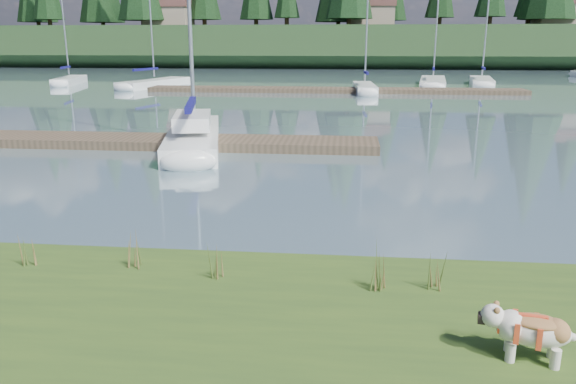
# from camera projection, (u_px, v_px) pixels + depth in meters

# --- Properties ---
(ground) EXTENTS (200.00, 200.00, 0.00)m
(ground) POSITION_uv_depth(u_px,v_px,m) (305.00, 92.00, 39.30)
(ground) COLOR slate
(ground) RESTS_ON ground
(ridge) EXTENTS (200.00, 20.00, 5.00)m
(ridge) POSITION_uv_depth(u_px,v_px,m) (327.00, 47.00, 79.91)
(ridge) COLOR #1B3117
(ridge) RESTS_ON ground
(bulldog) EXTENTS (0.95, 0.49, 0.56)m
(bulldog) POSITION_uv_depth(u_px,v_px,m) (531.00, 329.00, 5.79)
(bulldog) COLOR silver
(bulldog) RESTS_ON bank
(sailboat_main) EXTENTS (3.42, 8.53, 12.10)m
(sailboat_main) POSITION_uv_depth(u_px,v_px,m) (194.00, 131.00, 19.97)
(sailboat_main) COLOR white
(sailboat_main) RESTS_ON ground
(dock_near) EXTENTS (16.00, 2.00, 0.30)m
(dock_near) POSITION_uv_depth(u_px,v_px,m) (146.00, 141.00, 19.50)
(dock_near) COLOR #4C3D2C
(dock_near) RESTS_ON ground
(dock_far) EXTENTS (26.00, 2.20, 0.30)m
(dock_far) POSITION_uv_depth(u_px,v_px,m) (333.00, 90.00, 39.07)
(dock_far) COLOR #4C3D2C
(dock_far) RESTS_ON ground
(sailboat_bg_0) EXTENTS (2.82, 7.18, 10.33)m
(sailboat_bg_0) POSITION_uv_depth(u_px,v_px,m) (72.00, 80.00, 46.70)
(sailboat_bg_0) COLOR white
(sailboat_bg_0) RESTS_ON ground
(sailboat_bg_1) EXTENTS (4.03, 8.71, 12.73)m
(sailboat_bg_1) POSITION_uv_depth(u_px,v_px,m) (160.00, 82.00, 43.96)
(sailboat_bg_1) COLOR white
(sailboat_bg_1) RESTS_ON ground
(sailboat_bg_2) EXTENTS (1.64, 6.71, 10.14)m
(sailboat_bg_2) POSITION_uv_depth(u_px,v_px,m) (364.00, 87.00, 39.53)
(sailboat_bg_2) COLOR white
(sailboat_bg_2) RESTS_ON ground
(sailboat_bg_3) EXTENTS (3.19, 9.56, 13.64)m
(sailboat_bg_3) POSITION_uv_depth(u_px,v_px,m) (433.00, 81.00, 45.27)
(sailboat_bg_3) COLOR white
(sailboat_bg_3) RESTS_ON ground
(sailboat_bg_4) EXTENTS (2.87, 8.14, 11.77)m
(sailboat_bg_4) POSITION_uv_depth(u_px,v_px,m) (481.00, 81.00, 45.53)
(sailboat_bg_4) COLOR white
(sailboat_bg_4) RESTS_ON ground
(weed_0) EXTENTS (0.17, 0.14, 0.63)m
(weed_0) POSITION_uv_depth(u_px,v_px,m) (133.00, 250.00, 8.19)
(weed_0) COLOR #475B23
(weed_0) RESTS_ON bank
(weed_1) EXTENTS (0.17, 0.14, 0.56)m
(weed_1) POSITION_uv_depth(u_px,v_px,m) (215.00, 263.00, 7.79)
(weed_1) COLOR #475B23
(weed_1) RESTS_ON bank
(weed_2) EXTENTS (0.17, 0.14, 0.65)m
(weed_2) POSITION_uv_depth(u_px,v_px,m) (380.00, 270.00, 7.46)
(weed_2) COLOR #475B23
(weed_2) RESTS_ON bank
(weed_3) EXTENTS (0.17, 0.14, 0.62)m
(weed_3) POSITION_uv_depth(u_px,v_px,m) (28.00, 249.00, 8.25)
(weed_3) COLOR #475B23
(weed_3) RESTS_ON bank
(weed_4) EXTENTS (0.17, 0.14, 0.49)m
(weed_4) POSITION_uv_depth(u_px,v_px,m) (373.00, 276.00, 7.42)
(weed_4) COLOR #475B23
(weed_4) RESTS_ON bank
(weed_5) EXTENTS (0.17, 0.14, 0.60)m
(weed_5) POSITION_uv_depth(u_px,v_px,m) (437.00, 272.00, 7.45)
(weed_5) COLOR #475B23
(weed_5) RESTS_ON bank
(mud_lip) EXTENTS (60.00, 0.50, 0.14)m
(mud_lip) POSITION_uv_depth(u_px,v_px,m) (161.00, 267.00, 8.96)
(mud_lip) COLOR #33281C
(mud_lip) RESTS_ON ground
(house_0) EXTENTS (6.30, 5.30, 4.65)m
(house_0) POSITION_uv_depth(u_px,v_px,m) (168.00, 11.00, 77.92)
(house_0) COLOR gray
(house_0) RESTS_ON ridge
(house_1) EXTENTS (6.30, 5.30, 4.65)m
(house_1) POSITION_uv_depth(u_px,v_px,m) (371.00, 11.00, 76.13)
(house_1) COLOR gray
(house_1) RESTS_ON ridge
(house_2) EXTENTS (6.30, 5.30, 4.65)m
(house_2) POSITION_uv_depth(u_px,v_px,m) (561.00, 9.00, 71.85)
(house_2) COLOR gray
(house_2) RESTS_ON ridge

